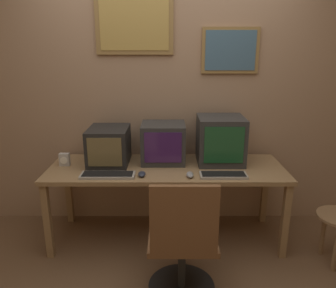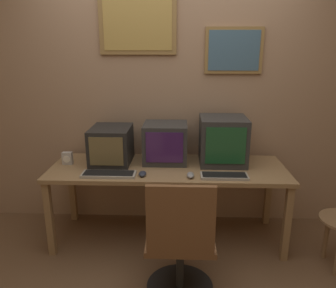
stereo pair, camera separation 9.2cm
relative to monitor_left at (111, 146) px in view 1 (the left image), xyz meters
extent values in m
cube|color=tan|center=(0.52, 0.32, 0.43)|extent=(8.00, 0.05, 2.60)
cube|color=olive|center=(1.10, 0.28, 0.83)|extent=(0.52, 0.02, 0.41)
cube|color=#42667F|center=(1.10, 0.27, 0.83)|extent=(0.46, 0.01, 0.35)
cube|color=olive|center=(0.23, 0.28, 1.05)|extent=(0.70, 0.02, 0.53)
cube|color=#B79347|center=(0.23, 0.27, 1.05)|extent=(0.62, 0.01, 0.45)
cube|color=#99754C|center=(0.52, -0.10, -0.18)|extent=(2.07, 0.70, 0.04)
cube|color=#99754C|center=(-0.47, -0.40, -0.54)|extent=(0.06, 0.06, 0.67)
cube|color=#99754C|center=(1.51, -0.40, -0.54)|extent=(0.06, 0.06, 0.67)
cube|color=#99754C|center=(-0.47, 0.20, -0.54)|extent=(0.06, 0.06, 0.67)
cube|color=#99754C|center=(1.51, 0.20, -0.54)|extent=(0.06, 0.06, 0.67)
cube|color=black|center=(0.00, 0.00, 0.00)|extent=(0.35, 0.42, 0.33)
cube|color=brown|center=(0.00, -0.21, 0.01)|extent=(0.29, 0.01, 0.25)
cube|color=#333333|center=(0.49, 0.05, 0.01)|extent=(0.39, 0.36, 0.36)
cube|color=#3D1E56|center=(0.49, -0.13, 0.02)|extent=(0.32, 0.01, 0.27)
cube|color=#333333|center=(1.01, 0.04, 0.05)|extent=(0.41, 0.40, 0.42)
cube|color=#194C28|center=(1.01, -0.17, 0.05)|extent=(0.34, 0.01, 0.32)
cube|color=#A8A399|center=(0.04, -0.33, -0.15)|extent=(0.44, 0.15, 0.02)
cube|color=black|center=(0.04, -0.33, -0.14)|extent=(0.41, 0.12, 0.00)
cube|color=#A8A399|center=(0.99, -0.33, -0.15)|extent=(0.38, 0.15, 0.02)
cube|color=black|center=(0.99, -0.33, -0.14)|extent=(0.35, 0.12, 0.00)
ellipsoid|color=#282D3D|center=(0.32, -0.32, -0.15)|extent=(0.06, 0.11, 0.04)
ellipsoid|color=gray|center=(0.71, -0.34, -0.15)|extent=(0.06, 0.11, 0.04)
cube|color=#B7B2AD|center=(-0.39, -0.07, -0.11)|extent=(0.09, 0.05, 0.11)
cylinder|color=white|center=(-0.39, -0.09, -0.11)|extent=(0.06, 0.01, 0.06)
cylinder|color=black|center=(0.63, -0.79, -0.86)|extent=(0.49, 0.49, 0.03)
cylinder|color=#282828|center=(0.63, -0.79, -0.65)|extent=(0.06, 0.06, 0.39)
cube|color=brown|center=(0.63, -0.79, -0.43)|extent=(0.47, 0.47, 0.04)
cube|color=brown|center=(0.63, -1.00, -0.18)|extent=(0.43, 0.04, 0.47)
cylinder|color=#8E6B47|center=(1.86, -0.37, -0.67)|extent=(0.04, 0.04, 0.41)
camera|label=1|loc=(0.53, -2.83, 0.85)|focal=35.00mm
camera|label=2|loc=(0.63, -2.83, 0.85)|focal=35.00mm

